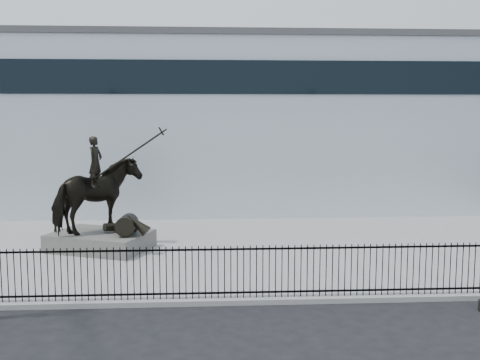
{
  "coord_description": "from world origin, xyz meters",
  "views": [
    {
      "loc": [
        -0.48,
        -14.02,
        5.34
      ],
      "look_at": [
        0.7,
        6.0,
        2.92
      ],
      "focal_mm": 42.0,
      "sensor_mm": 36.0,
      "label": 1
    }
  ],
  "objects": [
    {
      "name": "building",
      "position": [
        0.0,
        20.0,
        4.5
      ],
      "size": [
        44.0,
        14.0,
        9.0
      ],
      "primitive_type": "cube",
      "color": "silver",
      "rests_on": "ground"
    },
    {
      "name": "picket_fence",
      "position": [
        0.0,
        1.25,
        0.9
      ],
      "size": [
        22.1,
        0.1,
        1.5
      ],
      "color": "black",
      "rests_on": "plaza"
    },
    {
      "name": "equestrian_statue",
      "position": [
        -4.5,
        7.11,
        2.2
      ],
      "size": [
        4.24,
        3.47,
        3.83
      ],
      "rotation": [
        0.0,
        0.0,
        -0.37
      ],
      "color": "black",
      "rests_on": "statue_plinth"
    },
    {
      "name": "plaza",
      "position": [
        0.0,
        7.0,
        0.07
      ],
      "size": [
        30.0,
        12.0,
        0.15
      ],
      "primitive_type": "cube",
      "color": "gray",
      "rests_on": "ground"
    },
    {
      "name": "statue_plinth",
      "position": [
        -4.56,
        7.14,
        0.48
      ],
      "size": [
        4.17,
        3.54,
        0.66
      ],
      "primitive_type": "cube",
      "rotation": [
        0.0,
        0.0,
        -0.37
      ],
      "color": "#595651",
      "rests_on": "plaza"
    },
    {
      "name": "ground",
      "position": [
        0.0,
        0.0,
        0.0
      ],
      "size": [
        120.0,
        120.0,
        0.0
      ],
      "primitive_type": "plane",
      "color": "black",
      "rests_on": "ground"
    }
  ]
}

